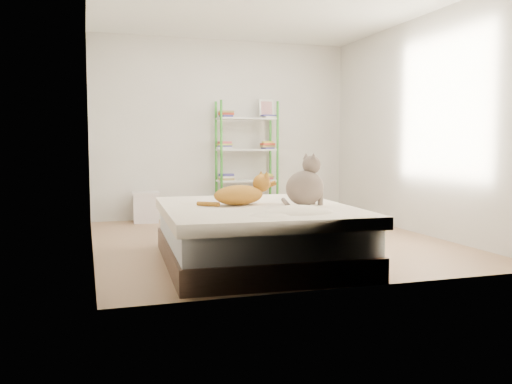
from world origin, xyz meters
name	(u,v)px	position (x,y,z in m)	size (l,w,h in m)	color
room	(269,124)	(0.00, 0.00, 1.30)	(3.81, 4.21, 2.61)	#9C7858
bed	(255,234)	(-0.49, -1.05, 0.26)	(1.75, 2.14, 0.52)	brown
orange_cat	(239,192)	(-0.62, -0.97, 0.64)	(0.57, 0.31, 0.23)	#C38730
grey_cat	(305,180)	(-0.06, -1.19, 0.75)	(0.34, 0.40, 0.46)	slate
shelf_unit	(247,162)	(0.31, 1.88, 0.83)	(0.88, 0.36, 1.74)	green
cardboard_box	(256,215)	(0.08, 0.75, 0.19)	(0.58, 0.57, 0.43)	tan
white_bin	(146,207)	(-1.17, 1.85, 0.21)	(0.39, 0.34, 0.42)	silver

